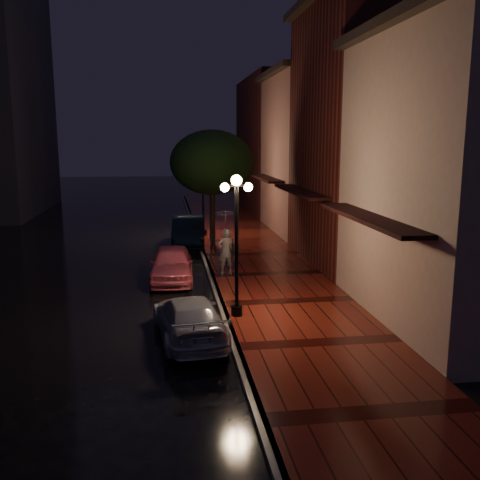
{
  "coord_description": "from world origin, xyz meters",
  "views": [
    {
      "loc": [
        -1.74,
        -20.6,
        5.51
      ],
      "look_at": [
        1.27,
        0.79,
        1.4
      ],
      "focal_mm": 40.0,
      "sensor_mm": 36.0,
      "label": 1
    }
  ],
  "objects_px": {
    "street_tree": "(212,165)",
    "parking_meter": "(211,246)",
    "pink_car": "(172,264)",
    "streetlamp_near": "(237,237)",
    "silver_car": "(189,318)",
    "streetlamp_far": "(203,192)",
    "navy_car": "(188,231)",
    "woman_with_umbrella": "(226,232)"
  },
  "relations": [
    {
      "from": "street_tree",
      "to": "silver_car",
      "type": "bearing_deg",
      "value": -98.16
    },
    {
      "from": "silver_car",
      "to": "streetlamp_near",
      "type": "bearing_deg",
      "value": -144.02
    },
    {
      "from": "street_tree",
      "to": "pink_car",
      "type": "distance_m",
      "value": 7.36
    },
    {
      "from": "streetlamp_near",
      "to": "silver_car",
      "type": "height_order",
      "value": "streetlamp_near"
    },
    {
      "from": "streetlamp_far",
      "to": "street_tree",
      "type": "distance_m",
      "value": 3.44
    },
    {
      "from": "streetlamp_near",
      "to": "streetlamp_far",
      "type": "xyz_separation_m",
      "value": [
        0.0,
        14.0,
        0.0
      ]
    },
    {
      "from": "pink_car",
      "to": "silver_car",
      "type": "relative_size",
      "value": 0.96
    },
    {
      "from": "pink_car",
      "to": "parking_meter",
      "type": "bearing_deg",
      "value": 50.19
    },
    {
      "from": "streetlamp_near",
      "to": "street_tree",
      "type": "xyz_separation_m",
      "value": [
        0.26,
        10.99,
        1.64
      ]
    },
    {
      "from": "streetlamp_near",
      "to": "woman_with_umbrella",
      "type": "distance_m",
      "value": 5.18
    },
    {
      "from": "streetlamp_far",
      "to": "silver_car",
      "type": "distance_m",
      "value": 15.59
    },
    {
      "from": "silver_car",
      "to": "woman_with_umbrella",
      "type": "distance_m",
      "value": 6.87
    },
    {
      "from": "streetlamp_far",
      "to": "silver_car",
      "type": "relative_size",
      "value": 1.03
    },
    {
      "from": "streetlamp_near",
      "to": "street_tree",
      "type": "relative_size",
      "value": 0.74
    },
    {
      "from": "streetlamp_near",
      "to": "silver_car",
      "type": "relative_size",
      "value": 1.03
    },
    {
      "from": "pink_car",
      "to": "streetlamp_far",
      "type": "bearing_deg",
      "value": 80.49
    },
    {
      "from": "parking_meter",
      "to": "pink_car",
      "type": "bearing_deg",
      "value": -132.06
    },
    {
      "from": "navy_car",
      "to": "parking_meter",
      "type": "distance_m",
      "value": 5.2
    },
    {
      "from": "pink_car",
      "to": "street_tree",
      "type": "bearing_deg",
      "value": 72.71
    },
    {
      "from": "street_tree",
      "to": "streetlamp_near",
      "type": "bearing_deg",
      "value": -91.35
    },
    {
      "from": "street_tree",
      "to": "navy_car",
      "type": "xyz_separation_m",
      "value": [
        -1.21,
        0.96,
        -3.48
      ]
    },
    {
      "from": "streetlamp_near",
      "to": "woman_with_umbrella",
      "type": "xyz_separation_m",
      "value": [
        0.25,
        5.12,
        -0.73
      ]
    },
    {
      "from": "silver_car",
      "to": "street_tree",
      "type": "bearing_deg",
      "value": -104.7
    },
    {
      "from": "streetlamp_far",
      "to": "woman_with_umbrella",
      "type": "height_order",
      "value": "streetlamp_far"
    },
    {
      "from": "pink_car",
      "to": "navy_car",
      "type": "distance_m",
      "value": 7.09
    },
    {
      "from": "street_tree",
      "to": "silver_car",
      "type": "xyz_separation_m",
      "value": [
        -1.77,
        -12.38,
        -3.64
      ]
    },
    {
      "from": "navy_car",
      "to": "street_tree",
      "type": "bearing_deg",
      "value": -35.1
    },
    {
      "from": "woman_with_umbrella",
      "to": "silver_car",
      "type": "bearing_deg",
      "value": 66.87
    },
    {
      "from": "street_tree",
      "to": "woman_with_umbrella",
      "type": "bearing_deg",
      "value": -90.05
    },
    {
      "from": "streetlamp_far",
      "to": "pink_car",
      "type": "relative_size",
      "value": 1.07
    },
    {
      "from": "street_tree",
      "to": "parking_meter",
      "type": "bearing_deg",
      "value": -96.26
    },
    {
      "from": "streetlamp_far",
      "to": "parking_meter",
      "type": "relative_size",
      "value": 3.16
    },
    {
      "from": "street_tree",
      "to": "parking_meter",
      "type": "height_order",
      "value": "street_tree"
    },
    {
      "from": "streetlamp_near",
      "to": "pink_car",
      "type": "height_order",
      "value": "streetlamp_near"
    },
    {
      "from": "streetlamp_near",
      "to": "pink_car",
      "type": "xyz_separation_m",
      "value": [
        -1.91,
        4.92,
        -1.91
      ]
    },
    {
      "from": "navy_car",
      "to": "woman_with_umbrella",
      "type": "bearing_deg",
      "value": -76.75
    },
    {
      "from": "pink_car",
      "to": "woman_with_umbrella",
      "type": "height_order",
      "value": "woman_with_umbrella"
    },
    {
      "from": "navy_car",
      "to": "woman_with_umbrella",
      "type": "relative_size",
      "value": 1.77
    },
    {
      "from": "streetlamp_far",
      "to": "woman_with_umbrella",
      "type": "bearing_deg",
      "value": -88.36
    },
    {
      "from": "silver_car",
      "to": "parking_meter",
      "type": "relative_size",
      "value": 3.08
    },
    {
      "from": "navy_car",
      "to": "silver_car",
      "type": "bearing_deg",
      "value": -89.18
    },
    {
      "from": "streetlamp_far",
      "to": "woman_with_umbrella",
      "type": "xyz_separation_m",
      "value": [
        0.25,
        -8.88,
        -0.73
      ]
    }
  ]
}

